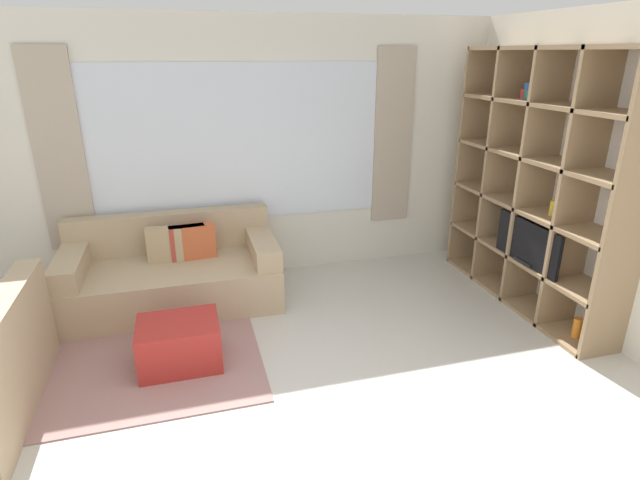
% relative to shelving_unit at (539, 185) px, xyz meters
% --- Properties ---
extents(wall_back, '(6.75, 0.11, 2.70)m').
position_rel_shelving_unit_xyz_m(wall_back, '(-2.60, 1.41, 0.17)').
color(wall_back, silver).
rests_on(wall_back, ground_plane).
extents(wall_right, '(0.07, 4.29, 2.70)m').
position_rel_shelving_unit_xyz_m(wall_right, '(0.21, -0.17, 0.17)').
color(wall_right, silver).
rests_on(wall_right, ground_plane).
extents(area_rug, '(2.36, 1.64, 0.01)m').
position_rel_shelving_unit_xyz_m(area_rug, '(-3.89, -0.09, -1.18)').
color(area_rug, gray).
rests_on(area_rug, ground_plane).
extents(shelving_unit, '(0.43, 2.15, 2.39)m').
position_rel_shelving_unit_xyz_m(shelving_unit, '(0.00, 0.00, 0.00)').
color(shelving_unit, silver).
rests_on(shelving_unit, ground_plane).
extents(couch_main, '(2.00, 0.99, 0.82)m').
position_rel_shelving_unit_xyz_m(couch_main, '(-3.37, 0.88, -0.88)').
color(couch_main, tan).
rests_on(couch_main, ground_plane).
extents(ottoman, '(0.62, 0.48, 0.38)m').
position_rel_shelving_unit_xyz_m(ottoman, '(-3.34, -0.25, -0.99)').
color(ottoman, '#A82823').
rests_on(ottoman, ground_plane).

